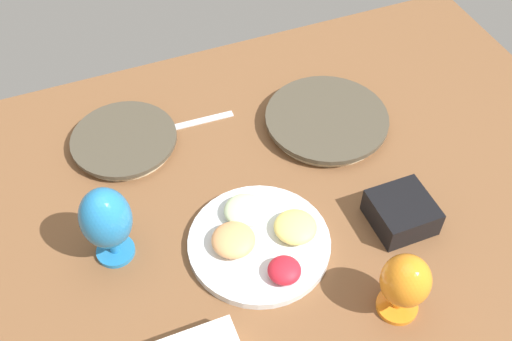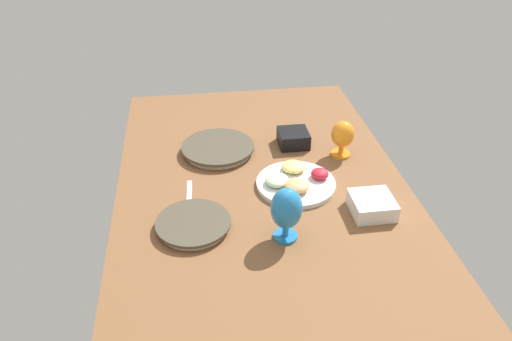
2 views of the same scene
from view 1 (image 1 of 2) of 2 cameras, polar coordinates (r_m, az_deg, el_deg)
The scene contains 8 objects.
ground_plane at distance 131.82cm, azimuth 0.47°, elevation -2.95°, with size 160.00×104.00×4.00cm, color brown.
dinner_plate_left at distance 142.39cm, azimuth -12.22°, elevation 2.73°, with size 24.08×24.08×2.64cm.
dinner_plate_right at distance 144.44cm, azimuth 6.61°, elevation 4.66°, with size 28.89×28.89×3.11cm.
fruit_platter at distance 121.29cm, azimuth 0.36°, elevation -6.47°, with size 28.43×28.43×5.34cm.
hurricane_glass_orange at distance 111.12cm, azimuth 13.77°, elevation -10.16°, with size 8.95×8.95×14.67cm.
hurricane_glass_blue at distance 116.31cm, azimuth -13.84°, elevation -4.52°, with size 9.75×9.75×18.20cm.
square_bowl_black at distance 126.91cm, azimuth 13.48°, elevation -3.73°, with size 11.88×11.88×6.14cm.
fork_by_left_plate at distance 145.81cm, azimuth -5.58°, elevation 4.58°, with size 18.00×1.80×0.60cm, color silver.
Camera 1 is at (-31.09, -75.30, 101.63)cm, focal length 42.74 mm.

